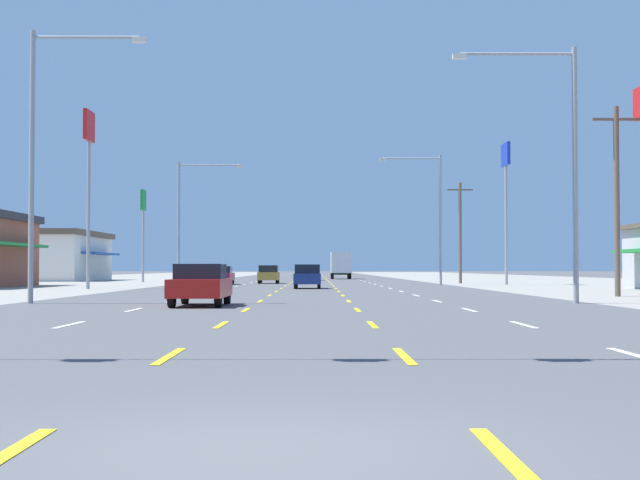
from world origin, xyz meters
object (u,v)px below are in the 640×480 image
sedan_far_left_mid (221,275)px  sedan_center_turn_far (310,273)px  pole_sign_left_row_2 (143,214)px  box_truck_inner_right_farther (341,264)px  streetlight_right_row_0 (561,153)px  sedan_inner_left_nearest (201,284)px  streetlight_right_row_1 (434,209)px  pole_sign_right_row_2 (506,176)px  pole_sign_left_row_1 (89,154)px  streetlight_left_row_1 (186,212)px  hatchback_inner_left_midfar (269,274)px  streetlight_left_row_0 (43,145)px  hatchback_center_turn_near (307,276)px

sedan_far_left_mid → sedan_center_turn_far: (7.00, 24.94, 0.00)m
sedan_center_turn_far → pole_sign_left_row_2: (-15.59, -12.41, 5.65)m
box_truck_inner_right_farther → streetlight_right_row_0: bearing=-85.4°
sedan_inner_left_nearest → pole_sign_left_row_2: pole_sign_left_row_2 is taller
streetlight_right_row_1 → pole_sign_left_row_2: bearing=149.7°
pole_sign_right_row_2 → pole_sign_left_row_1: bearing=-153.4°
streetlight_right_row_0 → pole_sign_right_row_2: bearing=81.2°
sedan_far_left_mid → pole_sign_left_row_2: (-8.59, 12.52, 5.65)m
pole_sign_left_row_1 → streetlight_left_row_1: size_ratio=1.18×
hatchback_inner_left_midfar → pole_sign_left_row_2: bearing=146.7°
pole_sign_left_row_2 → streetlight_right_row_0: bearing=-63.8°
box_truck_inner_right_farther → pole_sign_left_row_1: pole_sign_left_row_1 is taller
box_truck_inner_right_farther → pole_sign_left_row_2: pole_sign_left_row_2 is taller
sedan_far_left_mid → streetlight_right_row_0: bearing=-66.8°
sedan_center_turn_far → sedan_inner_left_nearest: bearing=-93.0°
streetlight_left_row_1 → sedan_inner_left_nearest: bearing=-81.2°
sedan_far_left_mid → streetlight_right_row_1: bearing=-7.6°
sedan_far_left_mid → streetlight_left_row_0: streetlight_left_row_0 is taller
pole_sign_left_row_1 → hatchback_inner_left_midfar: bearing=62.6°
sedan_inner_left_nearest → sedan_center_turn_far: (3.49, 66.06, 0.00)m
pole_sign_left_row_1 → streetlight_right_row_0: 33.39m
sedan_center_turn_far → box_truck_inner_right_farther: size_ratio=0.62×
pole_sign_right_row_2 → streetlight_left_row_0: 45.92m
hatchback_center_turn_near → sedan_far_left_mid: hatchback_center_turn_near is taller
hatchback_inner_left_midfar → streetlight_right_row_1: 15.65m
hatchback_inner_left_midfar → pole_sign_left_row_1: bearing=-117.4°
streetlight_left_row_0 → sedan_far_left_mid: bearing=86.1°
hatchback_inner_left_midfar → sedan_center_turn_far: bearing=80.4°
box_truck_inner_right_farther → streetlight_right_row_1: streetlight_right_row_1 is taller
hatchback_center_turn_near → streetlight_left_row_1: bearing=128.3°
streetlight_right_row_0 → hatchback_inner_left_midfar: bearing=106.8°
pole_sign_left_row_2 → streetlight_left_row_1: (6.09, -14.76, -0.74)m
hatchback_center_turn_near → sedan_center_turn_far: size_ratio=0.87×
box_truck_inner_right_farther → pole_sign_left_row_2: (-19.18, -24.67, 4.56)m
sedan_inner_left_nearest → hatchback_center_turn_near: bearing=82.6°
pole_sign_left_row_2 → sedan_center_turn_far: bearing=38.5°
sedan_inner_left_nearest → sedan_far_left_mid: (-3.51, 41.13, 0.00)m
sedan_center_turn_far → pole_sign_left_row_1: size_ratio=0.40×
sedan_inner_left_nearest → hatchback_center_turn_near: (3.49, 26.84, 0.03)m
pole_sign_left_row_2 → streetlight_left_row_1: 15.98m
hatchback_center_turn_near → pole_sign_left_row_1: (-13.78, -1.17, 7.73)m
pole_sign_right_row_2 → sedan_center_turn_far: bearing=121.3°
pole_sign_left_row_1 → sedan_center_turn_far: bearing=71.2°
pole_sign_left_row_2 → pole_sign_right_row_2: bearing=-23.0°
sedan_inner_left_nearest → pole_sign_left_row_2: 55.28m
hatchback_center_turn_near → streetlight_left_row_1: size_ratio=0.41×
sedan_far_left_mid → box_truck_inner_right_farther: (10.59, 37.19, 1.08)m
hatchback_inner_left_midfar → streetlight_right_row_1: bearing=-27.2°
sedan_inner_left_nearest → streetlight_right_row_1: bearing=71.3°
streetlight_right_row_0 → streetlight_left_row_0: bearing=180.0°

